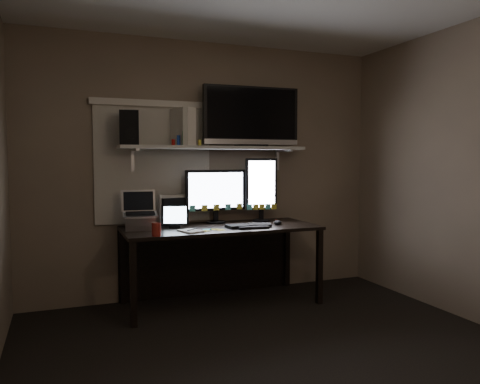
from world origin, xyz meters
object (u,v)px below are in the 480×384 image
speaker (129,128)px  monitor_landscape (216,196)px  cup (156,229)px  game_console (183,127)px  laptop (140,211)px  desk (217,243)px  tablet (175,216)px  tv (251,117)px  mouse (278,222)px  keyboard (249,226)px  monitor_portrait (261,189)px

speaker → monitor_landscape: bearing=13.2°
cup → game_console: game_console is taller
laptop → speaker: (-0.07, 0.10, 0.73)m
cup → desk: bearing=34.2°
tablet → game_console: size_ratio=0.70×
desk → tv: tv is taller
mouse → laptop: size_ratio=0.35×
monitor_landscape → mouse: (0.52, -0.32, -0.25)m
desk → cup: bearing=-145.8°
tablet → speaker: speaker is taller
monitor_landscape → keyboard: 0.49m
cup → tv: (1.06, 0.53, 0.99)m
desk → laptop: laptop is taller
monitor_portrait → tablet: size_ratio=2.65×
tv → keyboard: bearing=-114.0°
mouse → laptop: (-1.28, 0.15, 0.15)m
monitor_landscape → speaker: speaker is taller
desk → tablet: 0.51m
game_console → monitor_landscape: bearing=-13.9°
cup → monitor_landscape: bearing=39.3°
desk → laptop: (-0.73, -0.05, 0.35)m
monitor_landscape → mouse: bearing=-33.3°
keyboard → game_console: 1.11m
monitor_landscape → speaker: 1.05m
mouse → monitor_landscape: bearing=168.1°
laptop → game_console: bearing=24.2°
desk → monitor_portrait: 0.71m
desk → keyboard: size_ratio=4.21×
cup → tv: 1.54m
mouse → tv: bearing=139.1°
tablet → tv: 1.25m
laptop → mouse: bearing=0.0°
mouse → laptop: bearing=-166.9°
game_console → speaker: bearing=163.6°
desk → mouse: 0.62m
game_console → mouse: bearing=-38.4°
desk → monitor_landscape: monitor_landscape is taller
keyboard → tablet: size_ratio=1.75×
monitor_landscape → cup: size_ratio=5.56×
cup → tv: tv is taller
mouse → speaker: bearing=-170.8°
tablet → game_console: game_console is taller
laptop → tv: (1.12, 0.13, 0.87)m
monitor_portrait → tv: (-0.11, 0.01, 0.72)m
desk → game_console: size_ratio=5.19×
tablet → cup: bearing=-106.3°
laptop → desk: bearing=10.8°
tablet → cup: tablet is taller
game_console → speaker: size_ratio=1.14×
monitor_portrait → cup: bearing=-150.2°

